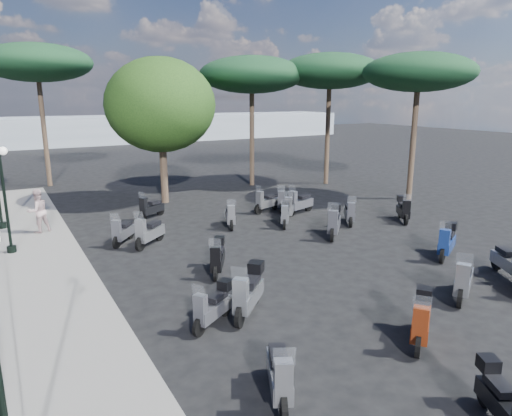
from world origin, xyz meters
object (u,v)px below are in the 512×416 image
scooter_4 (123,232)px  scooter_24 (403,210)px  scooter_8 (218,258)px  pine_0 (252,75)px  scooter_9 (149,233)px  scooter_23 (510,262)px  pedestrian_far (38,211)px  scooter_1 (280,376)px  scooter_14 (285,215)px  scooter_2 (248,293)px  scooter_7 (504,402)px  pine_3 (419,73)px  pine_1 (330,71)px  scooter_3 (213,307)px  lamp_post_1 (4,191)px  scooter_13 (421,321)px  scooter_26 (281,201)px  scooter_15 (267,202)px  scooter_18 (334,222)px  broadleaf_tree (161,105)px  scooter_17 (447,242)px  pine_2 (37,63)px  scooter_10 (230,216)px  scooter_20 (300,203)px  scooter_25 (350,213)px  scooter_5 (151,208)px  scooter_12 (463,281)px

scooter_4 → scooter_24: (11.14, -2.84, 0.05)m
scooter_8 → pine_0: 15.40m
scooter_9 → scooter_23: size_ratio=0.89×
pedestrian_far → scooter_24: 14.69m
scooter_1 → scooter_4: scooter_1 is taller
scooter_9 → scooter_14: bearing=-133.0°
scooter_2 → pedestrian_far: bearing=-22.8°
scooter_7 → pine_3: size_ratio=0.19×
scooter_7 → pine_1: size_ratio=0.18×
pine_1 → scooter_3: bearing=-136.4°
scooter_2 → scooter_9: 6.38m
lamp_post_1 → scooter_13: bearing=-71.6°
scooter_26 → pine_0: bearing=-73.9°
scooter_1 → scooter_15: size_ratio=0.96×
scooter_23 → pine_0: bearing=-62.9°
lamp_post_1 → scooter_15: size_ratio=2.23×
scooter_15 → scooter_8: bearing=120.0°
pine_3 → scooter_18: bearing=-157.2°
scooter_3 → broadleaf_tree: size_ratio=0.19×
scooter_26 → scooter_9: bearing=50.2°
lamp_post_1 → pine_3: 18.77m
scooter_4 → scooter_17: size_ratio=0.81×
scooter_18 → scooter_3: bearing=74.9°
broadleaf_tree → scooter_4: bearing=-121.8°
pedestrian_far → pine_2: pine_2 is taller
lamp_post_1 → scooter_9: lamp_post_1 is taller
scooter_10 → pine_2: (-5.35, 13.32, 6.57)m
scooter_3 → scooter_20: size_ratio=0.77×
pedestrian_far → scooter_2: bearing=88.5°
scooter_8 → scooter_25: scooter_25 is taller
scooter_13 → pine_0: (5.79, 17.63, 5.87)m
scooter_5 → scooter_9: size_ratio=1.01×
pedestrian_far → scooter_4: size_ratio=1.28×
scooter_8 → scooter_14: bearing=-113.0°
scooter_7 → scooter_14: (3.52, 11.60, 0.00)m
scooter_4 → scooter_5: scooter_4 is taller
pedestrian_far → scooter_25: (11.38, -4.58, -0.53)m
scooter_9 → pine_2: pine_2 is taller
scooter_25 → scooter_14: bearing=11.3°
scooter_5 → scooter_7: size_ratio=1.01×
scooter_1 → scooter_15: 13.43m
scooter_14 → pine_0: pine_0 is taller
pedestrian_far → scooter_9: bearing=112.2°
scooter_20 → pine_0: 9.42m
scooter_14 → pine_3: (8.37, 1.02, 5.86)m
scooter_24 → scooter_12: bearing=89.8°
pedestrian_far → lamp_post_1: bearing=40.2°
scooter_26 → pine_0: 8.78m
scooter_24 → pine_3: 7.47m
pine_1 → scooter_15: bearing=-147.9°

